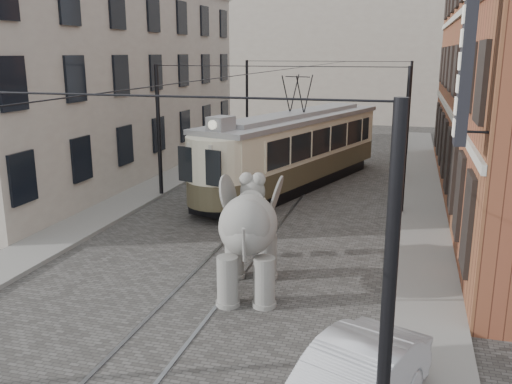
% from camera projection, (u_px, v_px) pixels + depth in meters
% --- Properties ---
extents(ground, '(120.00, 120.00, 0.00)m').
position_uv_depth(ground, '(237.00, 251.00, 18.51)').
color(ground, '#4A4744').
extents(tram_rails, '(1.54, 80.00, 0.02)m').
position_uv_depth(tram_rails, '(237.00, 251.00, 18.51)').
color(tram_rails, slate).
rests_on(tram_rails, ground).
extents(sidewalk_right, '(2.00, 60.00, 0.15)m').
position_uv_depth(sidewalk_right, '(423.00, 267.00, 16.92)').
color(sidewalk_right, slate).
rests_on(sidewalk_right, ground).
extents(sidewalk_left, '(2.00, 60.00, 0.15)m').
position_uv_depth(sidewalk_left, '(69.00, 233.00, 20.19)').
color(sidewalk_left, slate).
rests_on(sidewalk_left, ground).
extents(stucco_building, '(7.00, 24.00, 10.00)m').
position_uv_depth(stucco_building, '(98.00, 81.00, 29.49)').
color(stucco_building, gray).
rests_on(stucco_building, ground).
extents(distant_block, '(28.00, 10.00, 14.00)m').
position_uv_depth(distant_block, '(359.00, 47.00, 54.11)').
color(distant_block, gray).
rests_on(distant_block, ground).
extents(catenary, '(11.00, 30.20, 6.00)m').
position_uv_depth(catenary, '(269.00, 141.00, 22.49)').
color(catenary, black).
rests_on(catenary, ground).
extents(tram, '(6.87, 13.92, 5.44)m').
position_uv_depth(tram, '(297.00, 133.00, 26.69)').
color(tram, beige).
rests_on(tram, ground).
extents(elephant, '(3.72, 5.40, 3.02)m').
position_uv_depth(elephant, '(248.00, 240.00, 15.10)').
color(elephant, slate).
rests_on(elephant, ground).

